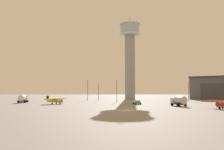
{
  "coord_description": "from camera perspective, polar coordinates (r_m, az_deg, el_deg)",
  "views": [
    {
      "loc": [
        -3.51,
        -61.14,
        5.0
      ],
      "look_at": [
        -3.83,
        17.61,
        9.6
      ],
      "focal_mm": 40.34,
      "sensor_mm": 36.0,
      "label": 1
    }
  ],
  "objects": [
    {
      "name": "ground_plane",
      "position": [
        61.45,
        3.54,
        -8.0
      ],
      "size": [
        400.0,
        400.0,
        0.0
      ],
      "primitive_type": "plane",
      "color": "gray"
    },
    {
      "name": "control_tower",
      "position": [
        135.92,
        4.31,
        5.26
      ],
      "size": [
        11.17,
        11.17,
        44.63
      ],
      "color": "gray",
      "rests_on": "ground_plane"
    },
    {
      "name": "hangar",
      "position": [
        138.35,
        23.44,
        -2.7
      ],
      "size": [
        30.88,
        29.38,
        11.74
      ],
      "rotation": [
        0.0,
        0.0,
        -2.23
      ],
      "color": "#4C5159",
      "rests_on": "ground_plane"
    },
    {
      "name": "airplane_yellow",
      "position": [
        89.58,
        -12.65,
        -5.6
      ],
      "size": [
        7.37,
        9.21,
        2.86
      ],
      "rotation": [
        0.0,
        0.0,
        5.81
      ],
      "color": "gold",
      "rests_on": "ground_plane"
    },
    {
      "name": "truck_fuel_tanker_white",
      "position": [
        102.94,
        -19.32,
        -4.99
      ],
      "size": [
        3.66,
        6.01,
        3.04
      ],
      "rotation": [
        0.0,
        0.0,
        1.66
      ],
      "color": "#38383D",
      "rests_on": "ground_plane"
    },
    {
      "name": "truck_fuel_tanker_silver",
      "position": [
        79.28,
        15.18,
        -5.63
      ],
      "size": [
        4.04,
        6.94,
        3.04
      ],
      "rotation": [
        0.0,
        0.0,
        1.76
      ],
      "color": "#38383D",
      "rests_on": "ground_plane"
    },
    {
      "name": "car_teal",
      "position": [
        86.43,
        5.92,
        -6.15
      ],
      "size": [
        2.78,
        4.62,
        1.37
      ],
      "rotation": [
        0.0,
        0.0,
        1.74
      ],
      "color": "teal",
      "rests_on": "ground_plane"
    },
    {
      "name": "light_post_west",
      "position": [
        103.12,
        1.31,
        -3.07
      ],
      "size": [
        0.44,
        0.44,
        9.28
      ],
      "color": "#38383D",
      "rests_on": "ground_plane"
    },
    {
      "name": "light_post_east",
      "position": [
        113.28,
        17.18,
        -3.03
      ],
      "size": [
        0.44,
        0.44,
        8.95
      ],
      "color": "#38383D",
      "rests_on": "ground_plane"
    },
    {
      "name": "light_post_north",
      "position": [
        116.17,
        -5.31,
        -2.96
      ],
      "size": [
        0.44,
        0.44,
        9.78
      ],
      "color": "#38383D",
      "rests_on": "ground_plane"
    },
    {
      "name": "light_post_centre",
      "position": [
        114.93,
        -2.87,
        -3.52
      ],
      "size": [
        0.44,
        0.44,
        7.64
      ],
      "color": "#38383D",
      "rests_on": "ground_plane"
    }
  ]
}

